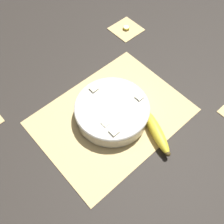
{
  "coord_description": "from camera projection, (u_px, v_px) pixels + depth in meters",
  "views": [
    {
      "loc": [
        -0.32,
        -0.36,
        0.79
      ],
      "look_at": [
        0.0,
        0.0,
        0.03
      ],
      "focal_mm": 42.0,
      "sensor_mm": 36.0,
      "label": 1
    }
  ],
  "objects": [
    {
      "name": "ground_plane",
      "position": [
        112.0,
        117.0,
        0.92
      ],
      "size": [
        6.0,
        6.0,
        0.0
      ],
      "primitive_type": "plane",
      "color": "#2D2823"
    },
    {
      "name": "bamboo_mat_center",
      "position": [
        112.0,
        116.0,
        0.92
      ],
      "size": [
        0.51,
        0.39,
        0.01
      ],
      "color": "#D6B775",
      "rests_on": "ground_plane"
    },
    {
      "name": "coaster_mat_far_right",
      "position": [
        126.0,
        29.0,
        1.16
      ],
      "size": [
        0.12,
        0.12,
        0.01
      ],
      "color": "#D6B775",
      "rests_on": "ground_plane"
    },
    {
      "name": "fruit_salad_bowl",
      "position": [
        112.0,
        110.0,
        0.89
      ],
      "size": [
        0.26,
        0.26,
        0.07
      ],
      "color": "silver",
      "rests_on": "bamboo_mat_center"
    },
    {
      "name": "whole_banana",
      "position": [
        156.0,
        132.0,
        0.86
      ],
      "size": [
        0.1,
        0.18,
        0.04
      ],
      "color": "yellow",
      "rests_on": "bamboo_mat_center"
    },
    {
      "name": "banana_coin_single",
      "position": [
        126.0,
        28.0,
        1.16
      ],
      "size": [
        0.03,
        0.03,
        0.01
      ],
      "color": "#F4EABC",
      "rests_on": "coaster_mat_far_right"
    }
  ]
}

